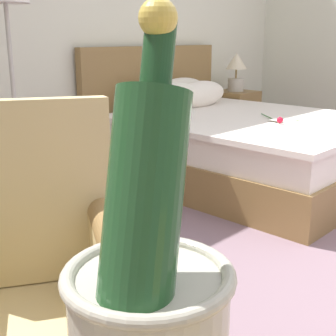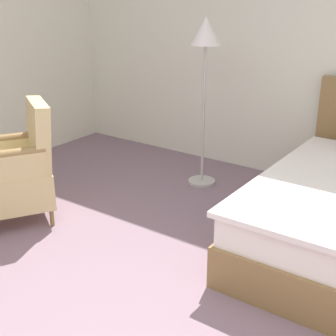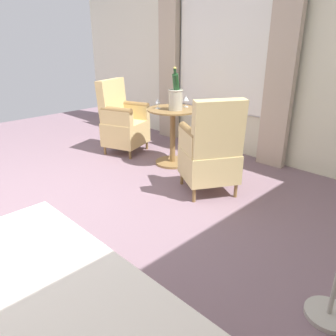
{
  "view_description": "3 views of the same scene",
  "coord_description": "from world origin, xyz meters",
  "px_view_note": "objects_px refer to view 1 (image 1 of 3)",
  "views": [
    {
      "loc": [
        -2.31,
        -0.23,
        1.21
      ],
      "look_at": [
        -0.6,
        1.4,
        0.54
      ],
      "focal_mm": 50.0,
      "sensor_mm": 36.0,
      "label": 1
    },
    {
      "loc": [
        1.44,
        -1.39,
        1.89
      ],
      "look_at": [
        -0.46,
        1.29,
        0.62
      ],
      "focal_mm": 50.0,
      "sensor_mm": 36.0,
      "label": 2
    },
    {
      "loc": [
        0.87,
        2.85,
        1.56
      ],
      "look_at": [
        -0.53,
        1.44,
        0.77
      ],
      "focal_mm": 35.0,
      "sensor_mm": 36.0,
      "label": 3
    }
  ],
  "objects_px": {
    "nightstand": "(234,118)",
    "bed": "(233,141)",
    "floor_lamp_brass": "(6,11)",
    "armchair_by_window": "(36,299)",
    "bedside_lamp": "(236,69)"
  },
  "relations": [
    {
      "from": "armchair_by_window",
      "to": "bedside_lamp",
      "type": "bearing_deg",
      "value": 27.83
    },
    {
      "from": "bed",
      "to": "nightstand",
      "type": "xyz_separation_m",
      "value": [
        1.08,
        0.76,
        -0.02
      ]
    },
    {
      "from": "armchair_by_window",
      "to": "bed",
      "type": "bearing_deg",
      "value": 24.45
    },
    {
      "from": "bed",
      "to": "nightstand",
      "type": "distance_m",
      "value": 1.32
    },
    {
      "from": "bedside_lamp",
      "to": "floor_lamp_brass",
      "type": "xyz_separation_m",
      "value": [
        -2.89,
        -0.39,
        0.48
      ]
    },
    {
      "from": "nightstand",
      "to": "floor_lamp_brass",
      "type": "distance_m",
      "value": 3.1
    },
    {
      "from": "bedside_lamp",
      "to": "nightstand",
      "type": "bearing_deg",
      "value": 0.0
    },
    {
      "from": "nightstand",
      "to": "floor_lamp_brass",
      "type": "xyz_separation_m",
      "value": [
        -2.89,
        -0.39,
        1.04
      ]
    },
    {
      "from": "bed",
      "to": "nightstand",
      "type": "height_order",
      "value": "bed"
    },
    {
      "from": "nightstand",
      "to": "armchair_by_window",
      "type": "xyz_separation_m",
      "value": [
        -3.72,
        -1.96,
        0.15
      ]
    },
    {
      "from": "bed",
      "to": "floor_lamp_brass",
      "type": "relative_size",
      "value": 1.33
    },
    {
      "from": "bedside_lamp",
      "to": "floor_lamp_brass",
      "type": "relative_size",
      "value": 0.25
    },
    {
      "from": "nightstand",
      "to": "bed",
      "type": "bearing_deg",
      "value": -144.7
    },
    {
      "from": "bed",
      "to": "armchair_by_window",
      "type": "xyz_separation_m",
      "value": [
        -2.64,
        -1.2,
        0.13
      ]
    },
    {
      "from": "floor_lamp_brass",
      "to": "bedside_lamp",
      "type": "bearing_deg",
      "value": 7.69
    }
  ]
}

